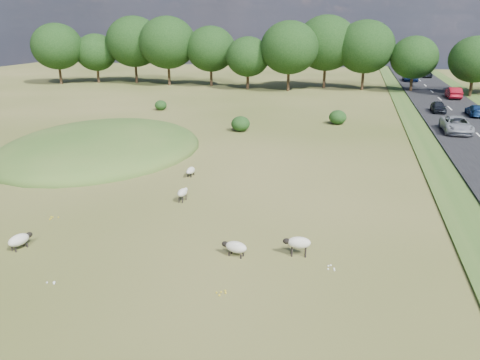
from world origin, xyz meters
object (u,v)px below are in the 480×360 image
(car_7, at_px, (438,107))
(sheep_3, at_px, (183,193))
(sheep_0, at_px, (191,171))
(car_4, at_px, (454,93))
(sheep_4, at_px, (235,247))
(sheep_2, at_px, (19,240))
(car_3, at_px, (427,74))
(sheep_5, at_px, (298,243))
(car_2, at_px, (457,125))
(car_0, at_px, (410,77))
(car_1, at_px, (476,110))

(car_7, bearing_deg, sheep_3, -119.19)
(sheep_0, xyz_separation_m, car_4, (24.16, 42.14, 0.61))
(sheep_4, bearing_deg, sheep_2, 20.95)
(sheep_2, relative_size, sheep_4, 1.03)
(sheep_0, distance_m, sheep_4, 12.29)
(car_3, height_order, car_4, car_4)
(sheep_5, height_order, car_2, car_2)
(car_3, bearing_deg, car_2, 85.88)
(car_0, bearing_deg, sheep_4, -101.02)
(sheep_0, distance_m, sheep_2, 13.10)
(car_3, bearing_deg, car_1, 90.00)
(sheep_4, height_order, sheep_5, sheep_5)
(sheep_2, height_order, car_3, car_3)
(sheep_0, xyz_separation_m, car_7, (20.36, 29.62, 0.47))
(sheep_3, relative_size, car_3, 0.24)
(car_4, xyz_separation_m, car_7, (-3.80, -12.52, -0.14))
(sheep_5, bearing_deg, sheep_4, 7.94)
(sheep_5, bearing_deg, car_4, -113.11)
(sheep_3, distance_m, car_1, 40.10)
(sheep_3, height_order, sheep_4, sheep_3)
(car_0, xyz_separation_m, car_3, (3.80, 7.99, -0.08))
(car_1, xyz_separation_m, car_4, (0.00, 14.01, 0.15))
(car_3, xyz_separation_m, car_7, (-3.80, -41.59, -0.03))
(sheep_5, relative_size, car_1, 0.30)
(sheep_2, bearing_deg, sheep_4, -64.35)
(sheep_4, distance_m, car_7, 42.86)
(sheep_2, height_order, car_0, car_0)
(sheep_5, height_order, car_3, car_3)
(sheep_3, relative_size, car_1, 0.26)
(sheep_2, xyz_separation_m, sheep_5, (12.78, 2.42, 0.18))
(car_4, bearing_deg, car_7, 73.12)
(sheep_3, xyz_separation_m, car_2, (19.18, 23.11, 0.44))
(sheep_4, distance_m, car_3, 83.95)
(sheep_3, height_order, car_2, car_2)
(sheep_0, distance_m, car_3, 75.19)
(sheep_3, distance_m, car_0, 70.60)
(sheep_2, height_order, sheep_4, sheep_2)
(car_2, bearing_deg, sheep_2, -128.37)
(sheep_2, xyz_separation_m, sheep_4, (10.02, 1.70, -0.01))
(sheep_2, distance_m, car_7, 48.64)
(sheep_4, height_order, car_7, car_7)
(sheep_2, distance_m, car_1, 49.43)
(sheep_4, bearing_deg, sheep_3, -40.26)
(sheep_5, xyz_separation_m, car_1, (15.43, 38.16, 0.23))
(car_0, distance_m, car_4, 21.41)
(sheep_2, relative_size, car_4, 0.28)
(car_1, xyz_separation_m, car_3, (0.00, 43.08, 0.04))
(sheep_0, height_order, car_1, car_1)
(car_3, bearing_deg, sheep_5, 79.24)
(car_0, xyz_separation_m, car_4, (3.80, -21.07, 0.03))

